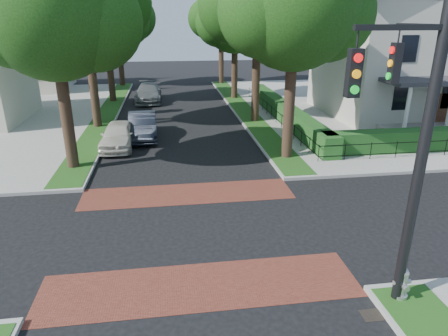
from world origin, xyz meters
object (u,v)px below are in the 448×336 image
(parked_car_front, at_px, (118,135))
(fire_hydrant, at_px, (402,283))
(parked_car_middle, at_px, (143,126))
(parked_car_rear, at_px, (148,93))
(traffic_signal, at_px, (413,130))

(parked_car_front, bearing_deg, fire_hydrant, -56.55)
(parked_car_middle, distance_m, parked_car_rear, 11.79)
(parked_car_middle, height_order, parked_car_rear, parked_car_rear)
(traffic_signal, xyz_separation_m, parked_car_front, (-8.49, 14.75, -3.95))
(fire_hydrant, bearing_deg, parked_car_front, 136.98)
(parked_car_middle, bearing_deg, fire_hydrant, -68.54)
(parked_car_rear, height_order, fire_hydrant, parked_car_rear)
(traffic_signal, distance_m, parked_car_middle, 18.49)
(parked_car_front, bearing_deg, parked_car_middle, 57.46)
(parked_car_front, distance_m, parked_car_rear, 13.67)
(parked_car_front, bearing_deg, traffic_signal, -57.13)
(parked_car_front, xyz_separation_m, fire_hydrant, (8.80, -14.95, -0.16))
(traffic_signal, height_order, parked_car_front, traffic_signal)
(traffic_signal, xyz_separation_m, fire_hydrant, (0.31, -0.19, -4.11))
(parked_car_middle, distance_m, fire_hydrant, 18.37)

